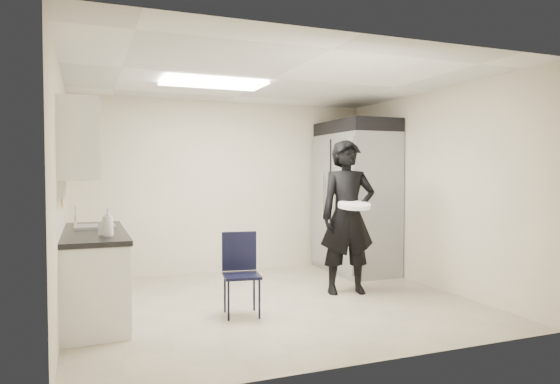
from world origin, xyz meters
name	(u,v)px	position (x,y,z in m)	size (l,w,h in m)	color
floor	(273,303)	(0.00, 0.00, 0.00)	(4.50, 4.50, 0.00)	tan
ceiling	(273,78)	(0.00, 0.00, 2.60)	(4.50, 4.50, 0.00)	silver
back_wall	(227,187)	(0.00, 2.00, 1.30)	(4.50, 4.50, 0.00)	beige
left_wall	(61,195)	(-2.25, 0.00, 1.30)	(4.00, 4.00, 0.00)	beige
right_wall	(432,189)	(2.25, 0.00, 1.30)	(4.00, 4.00, 0.00)	beige
ceiling_panel	(213,84)	(-0.60, 0.40, 2.57)	(1.20, 0.60, 0.02)	white
lower_counter	(94,276)	(-1.95, 0.20, 0.43)	(0.60, 1.90, 0.86)	silver
countertop	(93,233)	(-1.95, 0.20, 0.89)	(0.64, 1.95, 0.05)	black
sink	(95,232)	(-1.93, 0.45, 0.87)	(0.42, 0.40, 0.14)	gray
faucet	(75,219)	(-2.13, 0.45, 1.02)	(0.02, 0.02, 0.24)	silver
upper_cabinets	(79,143)	(-2.08, 0.20, 1.83)	(0.35, 1.80, 0.75)	silver
towel_dispenser	(75,165)	(-2.14, 1.35, 1.62)	(0.22, 0.30, 0.35)	black
notice_sticker_left	(62,202)	(-2.24, 0.10, 1.22)	(0.00, 0.12, 0.07)	yellow
notice_sticker_right	(63,205)	(-2.24, 0.30, 1.18)	(0.00, 0.12, 0.07)	yellow
commercial_fridge	(356,203)	(1.83, 1.27, 1.05)	(0.80, 1.35, 2.10)	gray
fridge_compressor	(356,128)	(1.83, 1.27, 2.20)	(0.80, 1.35, 0.20)	black
folding_chair	(242,276)	(-0.49, -0.36, 0.43)	(0.38, 0.38, 0.85)	black
man_tuxedo	(348,217)	(1.04, 0.11, 0.96)	(0.71, 0.47, 1.93)	black
bucket_lid	(354,205)	(1.00, -0.14, 1.12)	(0.39, 0.39, 0.05)	silver
soap_bottle_a	(108,223)	(-1.83, -0.39, 1.05)	(0.11, 0.11, 0.27)	silver
soap_bottle_b	(103,225)	(-1.86, -0.23, 1.01)	(0.09, 0.09, 0.19)	#B4B5C1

